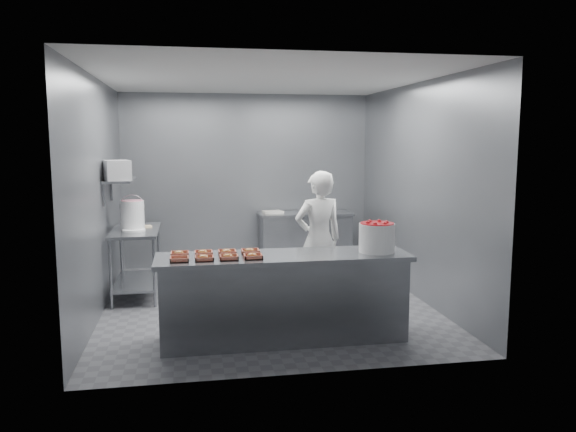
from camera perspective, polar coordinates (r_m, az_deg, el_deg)
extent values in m
plane|color=#4C4C51|center=(7.28, -2.23, -8.76)|extent=(4.50, 4.50, 0.00)
plane|color=white|center=(7.01, -2.35, 13.74)|extent=(4.50, 4.50, 0.00)
cube|color=slate|center=(9.24, -4.16, 3.60)|extent=(4.00, 0.04, 2.80)
cube|color=slate|center=(7.03, -18.68, 1.90)|extent=(0.04, 4.50, 2.80)
cube|color=slate|center=(7.54, 12.97, 2.48)|extent=(0.04, 4.50, 2.80)
cube|color=slate|center=(5.77, -0.46, -4.19)|extent=(2.60, 0.70, 0.05)
cube|color=slate|center=(5.88, -0.46, -8.48)|extent=(2.50, 0.64, 0.85)
cube|color=slate|center=(7.64, -15.24, -1.46)|extent=(0.60, 1.20, 0.04)
cube|color=slate|center=(7.78, -15.06, -6.41)|extent=(0.56, 1.15, 0.03)
cylinder|color=slate|center=(7.21, -17.59, -5.66)|extent=(0.04, 0.04, 0.88)
cylinder|color=slate|center=(7.16, -13.44, -5.61)|extent=(0.04, 0.04, 0.88)
cylinder|color=slate|center=(8.29, -16.58, -3.88)|extent=(0.04, 0.04, 0.88)
cylinder|color=slate|center=(8.25, -12.98, -3.82)|extent=(0.04, 0.04, 0.88)
cube|color=slate|center=(9.08, 1.76, 0.22)|extent=(1.50, 0.60, 0.05)
cube|color=slate|center=(9.15, 1.74, -2.58)|extent=(1.44, 0.55, 0.85)
cube|color=slate|center=(7.58, -16.71, 3.52)|extent=(0.35, 0.90, 0.03)
cube|color=tan|center=(5.56, -10.98, -4.30)|extent=(0.18, 0.18, 0.04)
cube|color=white|center=(5.58, -10.51, -4.36)|extent=(0.10, 0.06, 0.00)
cube|color=tan|center=(5.56, -8.50, -4.25)|extent=(0.18, 0.18, 0.04)
cube|color=white|center=(5.58, -8.04, -4.30)|extent=(0.10, 0.06, 0.00)
ellipsoid|color=#C57431|center=(5.56, -8.60, -4.15)|extent=(0.10, 0.10, 0.05)
cube|color=tan|center=(5.57, -6.02, -4.18)|extent=(0.18, 0.18, 0.04)
cube|color=white|center=(5.59, -5.57, -4.24)|extent=(0.10, 0.06, 0.00)
ellipsoid|color=#C57431|center=(5.57, -6.13, -4.08)|extent=(0.10, 0.10, 0.05)
cube|color=tan|center=(5.59, -3.57, -4.11)|extent=(0.18, 0.18, 0.04)
cube|color=white|center=(5.62, -3.12, -4.16)|extent=(0.10, 0.06, 0.00)
ellipsoid|color=#C57431|center=(5.59, -3.67, -4.01)|extent=(0.10, 0.10, 0.05)
cube|color=tan|center=(5.80, -10.94, -3.80)|extent=(0.18, 0.18, 0.04)
cube|color=white|center=(5.82, -10.49, -3.86)|extent=(0.10, 0.06, 0.00)
ellipsoid|color=#C57431|center=(5.80, -11.04, -3.71)|extent=(0.10, 0.10, 0.05)
cube|color=tan|center=(5.80, -8.56, -3.75)|extent=(0.18, 0.18, 0.04)
cube|color=white|center=(5.82, -8.12, -3.80)|extent=(0.10, 0.06, 0.00)
ellipsoid|color=#C57431|center=(5.80, -8.66, -3.65)|extent=(0.10, 0.10, 0.05)
cube|color=tan|center=(5.81, -6.19, -3.69)|extent=(0.18, 0.18, 0.04)
cube|color=white|center=(5.83, -5.76, -3.74)|extent=(0.10, 0.06, 0.00)
ellipsoid|color=#C57431|center=(5.81, -6.29, -3.59)|extent=(0.10, 0.10, 0.05)
cube|color=tan|center=(5.83, -3.83, -3.62)|extent=(0.18, 0.18, 0.04)
cube|color=white|center=(5.85, -3.41, -3.67)|extent=(0.10, 0.06, 0.00)
ellipsoid|color=#C57431|center=(5.83, -3.93, -3.52)|extent=(0.10, 0.10, 0.05)
imported|color=white|center=(6.94, 3.12, -2.38)|extent=(0.68, 0.51, 1.69)
cylinder|color=white|center=(5.94, 9.01, -2.21)|extent=(0.37, 0.37, 0.30)
cylinder|color=red|center=(5.92, 9.04, -0.87)|extent=(0.35, 0.35, 0.04)
cylinder|color=white|center=(7.59, -15.51, 0.07)|extent=(0.30, 0.30, 0.38)
cylinder|color=#D86C7D|center=(7.57, -15.56, 1.46)|extent=(0.28, 0.28, 0.02)
torus|color=slate|center=(7.57, -15.54, 0.93)|extent=(0.32, 0.01, 0.32)
cylinder|color=white|center=(7.50, -15.39, -1.40)|extent=(0.34, 0.34, 0.02)
cube|color=#CCB28C|center=(7.78, -14.24, -1.03)|extent=(0.17, 0.16, 0.02)
cube|color=gray|center=(7.31, -16.99, 4.46)|extent=(0.38, 0.41, 0.25)
cube|color=silver|center=(8.98, -1.53, 0.41)|extent=(0.34, 0.27, 0.04)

